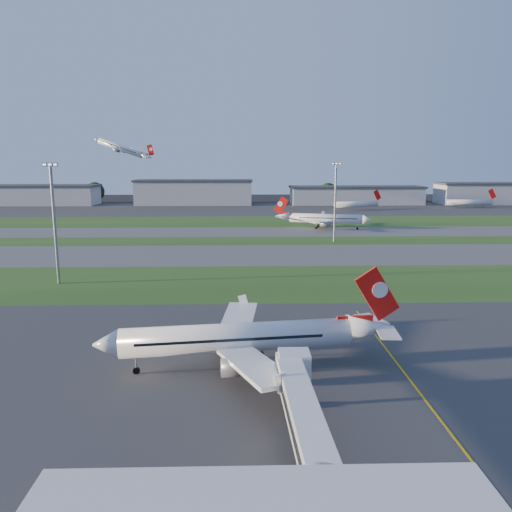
{
  "coord_description": "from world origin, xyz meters",
  "views": [
    {
      "loc": [
        -15.04,
        -54.09,
        25.98
      ],
      "look_at": [
        -12.43,
        46.09,
        7.0
      ],
      "focal_mm": 35.0,
      "sensor_mm": 36.0,
      "label": 1
    }
  ],
  "objects_px": {
    "airliner_taxiing": "(325,219)",
    "mini_jet_near": "(357,204)",
    "light_mast_centre": "(335,197)",
    "jet_bridge": "(306,424)",
    "light_mast_west": "(54,215)",
    "mini_jet_far": "(470,202)",
    "airliner_parked": "(240,338)"
  },
  "relations": [
    {
      "from": "airliner_taxiing",
      "to": "mini_jet_far",
      "type": "relative_size",
      "value": 1.21
    },
    {
      "from": "airliner_parked",
      "to": "airliner_taxiing",
      "type": "height_order",
      "value": "airliner_parked"
    },
    {
      "from": "mini_jet_near",
      "to": "mini_jet_far",
      "type": "height_order",
      "value": "same"
    },
    {
      "from": "light_mast_centre",
      "to": "jet_bridge",
      "type": "bearing_deg",
      "value": -101.38
    },
    {
      "from": "airliner_taxiing",
      "to": "mini_jet_near",
      "type": "relative_size",
      "value": 1.25
    },
    {
      "from": "jet_bridge",
      "to": "light_mast_centre",
      "type": "height_order",
      "value": "light_mast_centre"
    },
    {
      "from": "airliner_taxiing",
      "to": "light_mast_west",
      "type": "bearing_deg",
      "value": 65.95
    },
    {
      "from": "light_mast_centre",
      "to": "mini_jet_far",
      "type": "bearing_deg",
      "value": 50.34
    },
    {
      "from": "airliner_taxiing",
      "to": "mini_jet_far",
      "type": "height_order",
      "value": "airliner_taxiing"
    },
    {
      "from": "airliner_parked",
      "to": "mini_jet_far",
      "type": "bearing_deg",
      "value": 52.43
    },
    {
      "from": "mini_jet_far",
      "to": "light_mast_centre",
      "type": "height_order",
      "value": "light_mast_centre"
    },
    {
      "from": "light_mast_west",
      "to": "light_mast_centre",
      "type": "xyz_separation_m",
      "value": [
        70.0,
        56.0,
        0.0
      ]
    },
    {
      "from": "mini_jet_near",
      "to": "mini_jet_far",
      "type": "bearing_deg",
      "value": -8.23
    },
    {
      "from": "airliner_parked",
      "to": "light_mast_west",
      "type": "distance_m",
      "value": 61.48
    },
    {
      "from": "jet_bridge",
      "to": "mini_jet_far",
      "type": "relative_size",
      "value": 0.94
    },
    {
      "from": "airliner_taxiing",
      "to": "light_mast_centre",
      "type": "xyz_separation_m",
      "value": [
        -2.26,
        -32.92,
        10.93
      ]
    },
    {
      "from": "jet_bridge",
      "to": "airliner_parked",
      "type": "height_order",
      "value": "airliner_parked"
    },
    {
      "from": "airliner_taxiing",
      "to": "mini_jet_near",
      "type": "bearing_deg",
      "value": -96.37
    },
    {
      "from": "mini_jet_far",
      "to": "light_mast_west",
      "type": "height_order",
      "value": "light_mast_west"
    },
    {
      "from": "jet_bridge",
      "to": "mini_jet_near",
      "type": "height_order",
      "value": "mini_jet_near"
    },
    {
      "from": "mini_jet_near",
      "to": "mini_jet_far",
      "type": "xyz_separation_m",
      "value": [
        67.61,
        11.62,
        0.0
      ]
    },
    {
      "from": "airliner_parked",
      "to": "light_mast_west",
      "type": "bearing_deg",
      "value": 123.49
    },
    {
      "from": "jet_bridge",
      "to": "light_mast_west",
      "type": "relative_size",
      "value": 1.04
    },
    {
      "from": "jet_bridge",
      "to": "light_mast_centre",
      "type": "xyz_separation_m",
      "value": [
        24.81,
        123.24,
        10.81
      ]
    },
    {
      "from": "mini_jet_near",
      "to": "airliner_taxiing",
      "type": "bearing_deg",
      "value": -129.41
    },
    {
      "from": "mini_jet_far",
      "to": "light_mast_centre",
      "type": "bearing_deg",
      "value": -131.27
    },
    {
      "from": "jet_bridge",
      "to": "mini_jet_near",
      "type": "xyz_separation_m",
      "value": [
        56.67,
        231.62,
        -0.73
      ]
    },
    {
      "from": "jet_bridge",
      "to": "mini_jet_near",
      "type": "relative_size",
      "value": 0.97
    },
    {
      "from": "airliner_parked",
      "to": "mini_jet_near",
      "type": "relative_size",
      "value": 1.3
    },
    {
      "from": "jet_bridge",
      "to": "airliner_taxiing",
      "type": "distance_m",
      "value": 158.48
    },
    {
      "from": "jet_bridge",
      "to": "light_mast_west",
      "type": "bearing_deg",
      "value": 123.91
    },
    {
      "from": "jet_bridge",
      "to": "airliner_parked",
      "type": "distance_m",
      "value": 22.11
    }
  ]
}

